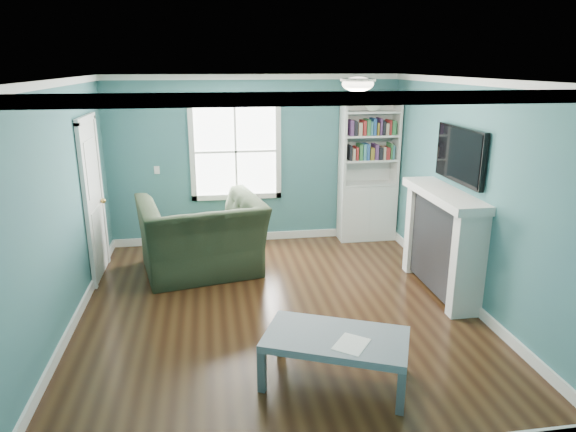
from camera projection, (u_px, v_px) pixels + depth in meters
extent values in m
plane|color=black|center=(277.00, 309.00, 5.98)|extent=(5.00, 5.00, 0.00)
plane|color=#3C7875|center=(255.00, 161.00, 7.98)|extent=(4.50, 0.00, 4.50)
plane|color=#3C7875|center=(329.00, 303.00, 3.24)|extent=(4.50, 0.00, 4.50)
plane|color=#3C7875|center=(60.00, 210.00, 5.28)|extent=(0.00, 5.00, 5.00)
plane|color=#3C7875|center=(469.00, 194.00, 5.94)|extent=(0.00, 5.00, 5.00)
plane|color=white|center=(276.00, 79.00, 5.24)|extent=(5.00, 5.00, 0.00)
cube|color=white|center=(257.00, 236.00, 8.32)|extent=(4.50, 0.03, 0.12)
cube|color=white|center=(76.00, 319.00, 5.64)|extent=(0.03, 5.00, 0.12)
cube|color=white|center=(457.00, 292.00, 6.29)|extent=(0.03, 5.00, 0.12)
cube|color=white|center=(254.00, 77.00, 7.60)|extent=(4.50, 0.04, 0.08)
cube|color=white|center=(333.00, 99.00, 2.90)|extent=(4.50, 0.04, 0.08)
cube|color=white|center=(46.00, 84.00, 4.92)|extent=(0.04, 5.00, 0.08)
cube|color=white|center=(479.00, 82.00, 5.58)|extent=(0.04, 5.00, 0.08)
cube|color=white|center=(236.00, 152.00, 7.89)|extent=(1.24, 0.01, 1.34)
cube|color=white|center=(192.00, 153.00, 7.77)|extent=(0.08, 0.06, 1.50)
cube|color=white|center=(278.00, 151.00, 7.97)|extent=(0.08, 0.06, 1.50)
cube|color=white|center=(237.00, 197.00, 8.07)|extent=(1.40, 0.06, 0.08)
cube|color=white|center=(234.00, 105.00, 7.67)|extent=(1.40, 0.06, 0.08)
cube|color=white|center=(236.00, 152.00, 7.87)|extent=(1.24, 0.03, 0.03)
cube|color=white|center=(236.00, 152.00, 7.87)|extent=(0.03, 0.03, 1.34)
cube|color=silver|center=(366.00, 212.00, 8.29)|extent=(0.90, 0.35, 0.90)
cube|color=silver|center=(343.00, 141.00, 7.89)|extent=(0.04, 0.35, 1.40)
cube|color=silver|center=(396.00, 140.00, 8.02)|extent=(0.04, 0.35, 1.40)
cube|color=silver|center=(367.00, 139.00, 8.11)|extent=(0.90, 0.02, 1.40)
cube|color=silver|center=(372.00, 96.00, 7.76)|extent=(0.90, 0.35, 0.04)
cube|color=silver|center=(368.00, 183.00, 8.15)|extent=(0.84, 0.33, 0.03)
cube|color=silver|center=(369.00, 160.00, 8.04)|extent=(0.84, 0.33, 0.03)
cube|color=silver|center=(370.00, 136.00, 7.94)|extent=(0.84, 0.33, 0.03)
cube|color=silver|center=(371.00, 112.00, 7.83)|extent=(0.84, 0.33, 0.03)
cube|color=black|center=(370.00, 152.00, 7.99)|extent=(0.70, 0.25, 0.22)
cube|color=tan|center=(371.00, 128.00, 7.88)|extent=(0.70, 0.25, 0.22)
cylinder|color=beige|center=(372.00, 102.00, 7.74)|extent=(0.26, 0.06, 0.26)
cube|color=black|center=(443.00, 246.00, 6.31)|extent=(0.30, 1.20, 1.10)
cube|color=black|center=(440.00, 261.00, 6.36)|extent=(0.22, 0.65, 0.70)
cube|color=silver|center=(468.00, 266.00, 5.67)|extent=(0.36, 0.16, 1.20)
cube|color=silver|center=(420.00, 229.00, 6.94)|extent=(0.36, 0.16, 1.20)
cube|color=silver|center=(444.00, 195.00, 6.12)|extent=(0.44, 1.58, 0.10)
cube|color=black|center=(460.00, 155.00, 6.00)|extent=(0.06, 1.10, 0.65)
cube|color=silver|center=(94.00, 201.00, 6.69)|extent=(0.04, 0.80, 2.05)
cube|color=white|center=(87.00, 211.00, 6.26)|extent=(0.05, 0.08, 2.13)
cube|color=white|center=(101.00, 193.00, 7.11)|extent=(0.05, 0.08, 2.13)
cube|color=white|center=(85.00, 119.00, 6.38)|extent=(0.05, 0.98, 0.08)
sphere|color=#BF8C3F|center=(103.00, 201.00, 7.00)|extent=(0.07, 0.07, 0.07)
ellipsoid|color=white|center=(358.00, 84.00, 5.48)|extent=(0.34, 0.34, 0.15)
cylinder|color=white|center=(358.00, 80.00, 5.47)|extent=(0.38, 0.38, 0.03)
cube|color=white|center=(157.00, 170.00, 7.77)|extent=(0.08, 0.01, 0.12)
imported|color=#242D1C|center=(201.00, 224.00, 6.87)|extent=(1.75, 1.32, 1.37)
cube|color=#495158|center=(262.00, 371.00, 4.44)|extent=(0.09, 0.09, 0.39)
cube|color=#495158|center=(401.00, 393.00, 4.15)|extent=(0.09, 0.09, 0.39)
cube|color=#495158|center=(281.00, 336.00, 5.01)|extent=(0.09, 0.09, 0.39)
cube|color=#495158|center=(404.00, 353.00, 4.72)|extent=(0.09, 0.09, 0.39)
cube|color=slate|center=(336.00, 339.00, 4.51)|extent=(1.42, 1.12, 0.07)
cube|color=white|center=(351.00, 344.00, 4.37)|extent=(0.39, 0.40, 0.00)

